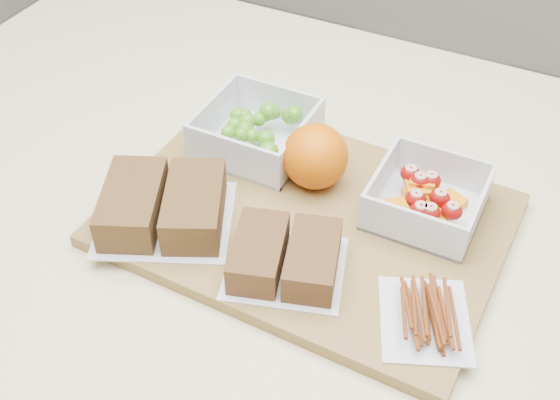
{
  "coord_description": "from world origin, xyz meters",
  "views": [
    {
      "loc": [
        0.25,
        -0.49,
        1.45
      ],
      "look_at": [
        -0.01,
        0.02,
        0.93
      ],
      "focal_mm": 45.0,
      "sensor_mm": 36.0,
      "label": 1
    }
  ],
  "objects_px": {
    "cutting_board": "(307,220)",
    "pretzel_bag": "(426,313)",
    "grape_container": "(259,132)",
    "orange": "(315,156)",
    "sandwich_bag_left": "(164,206)",
    "sandwich_bag_center": "(285,257)",
    "fruit_container": "(426,200)"
  },
  "relations": [
    {
      "from": "orange",
      "to": "pretzel_bag",
      "type": "height_order",
      "value": "orange"
    },
    {
      "from": "cutting_board",
      "to": "grape_container",
      "type": "bearing_deg",
      "value": 143.01
    },
    {
      "from": "grape_container",
      "to": "orange",
      "type": "height_order",
      "value": "orange"
    },
    {
      "from": "grape_container",
      "to": "fruit_container",
      "type": "bearing_deg",
      "value": -5.86
    },
    {
      "from": "sandwich_bag_left",
      "to": "sandwich_bag_center",
      "type": "xyz_separation_m",
      "value": [
        0.15,
        -0.01,
        -0.0
      ]
    },
    {
      "from": "sandwich_bag_left",
      "to": "sandwich_bag_center",
      "type": "distance_m",
      "value": 0.15
    },
    {
      "from": "cutting_board",
      "to": "sandwich_bag_left",
      "type": "bearing_deg",
      "value": -148.79
    },
    {
      "from": "orange",
      "to": "fruit_container",
      "type": "bearing_deg",
      "value": 2.83
    },
    {
      "from": "orange",
      "to": "pretzel_bag",
      "type": "xyz_separation_m",
      "value": [
        0.18,
        -0.14,
        -0.03
      ]
    },
    {
      "from": "fruit_container",
      "to": "orange",
      "type": "xyz_separation_m",
      "value": [
        -0.13,
        -0.01,
        0.02
      ]
    },
    {
      "from": "orange",
      "to": "sandwich_bag_left",
      "type": "xyz_separation_m",
      "value": [
        -0.12,
        -0.13,
        -0.02
      ]
    },
    {
      "from": "sandwich_bag_left",
      "to": "sandwich_bag_center",
      "type": "bearing_deg",
      "value": -1.95
    },
    {
      "from": "cutting_board",
      "to": "fruit_container",
      "type": "relative_size",
      "value": 3.64
    },
    {
      "from": "orange",
      "to": "sandwich_bag_left",
      "type": "distance_m",
      "value": 0.18
    },
    {
      "from": "cutting_board",
      "to": "pretzel_bag",
      "type": "bearing_deg",
      "value": -25.24
    },
    {
      "from": "fruit_container",
      "to": "pretzel_bag",
      "type": "relative_size",
      "value": 0.91
    },
    {
      "from": "grape_container",
      "to": "sandwich_bag_left",
      "type": "height_order",
      "value": "grape_container"
    },
    {
      "from": "orange",
      "to": "sandwich_bag_center",
      "type": "bearing_deg",
      "value": -77.67
    },
    {
      "from": "cutting_board",
      "to": "orange",
      "type": "height_order",
      "value": "orange"
    },
    {
      "from": "grape_container",
      "to": "pretzel_bag",
      "type": "xyz_separation_m",
      "value": [
        0.27,
        -0.16,
        -0.01
      ]
    },
    {
      "from": "fruit_container",
      "to": "sandwich_bag_left",
      "type": "distance_m",
      "value": 0.29
    },
    {
      "from": "grape_container",
      "to": "orange",
      "type": "xyz_separation_m",
      "value": [
        0.09,
        -0.03,
        0.02
      ]
    },
    {
      "from": "orange",
      "to": "cutting_board",
      "type": "bearing_deg",
      "value": -73.29
    },
    {
      "from": "sandwich_bag_center",
      "to": "orange",
      "type": "bearing_deg",
      "value": 102.33
    },
    {
      "from": "grape_container",
      "to": "cutting_board",
      "type": "bearing_deg",
      "value": -38.59
    },
    {
      "from": "grape_container",
      "to": "pretzel_bag",
      "type": "distance_m",
      "value": 0.31
    },
    {
      "from": "pretzel_bag",
      "to": "sandwich_bag_left",
      "type": "bearing_deg",
      "value": 179.09
    },
    {
      "from": "fruit_container",
      "to": "sandwich_bag_center",
      "type": "xyz_separation_m",
      "value": [
        -0.1,
        -0.14,
        -0.0
      ]
    },
    {
      "from": "cutting_board",
      "to": "orange",
      "type": "relative_size",
      "value": 5.57
    },
    {
      "from": "orange",
      "to": "sandwich_bag_center",
      "type": "relative_size",
      "value": 0.52
    },
    {
      "from": "sandwich_bag_left",
      "to": "pretzel_bag",
      "type": "height_order",
      "value": "sandwich_bag_left"
    },
    {
      "from": "fruit_container",
      "to": "orange",
      "type": "height_order",
      "value": "orange"
    }
  ]
}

